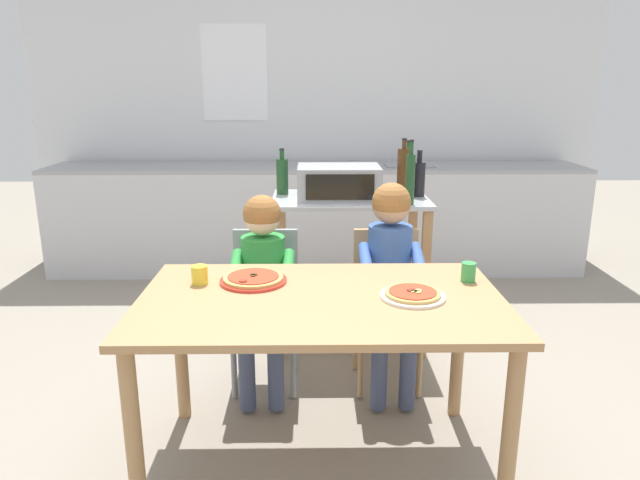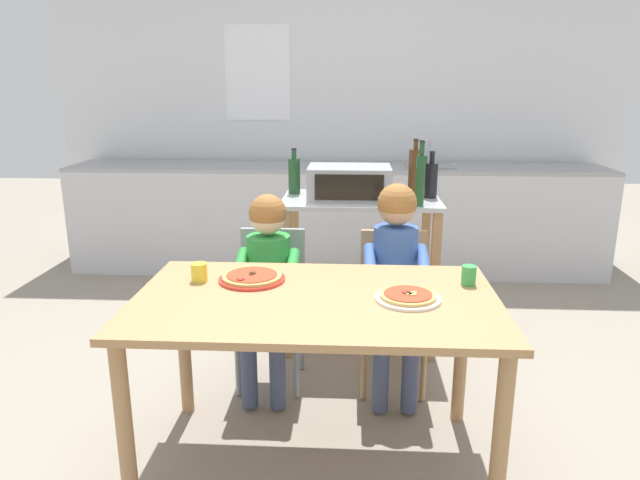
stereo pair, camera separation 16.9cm
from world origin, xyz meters
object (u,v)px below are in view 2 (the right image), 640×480
object	(u,v)px
child_in_green_shirt	(267,270)
drinking_cup_yellow	(199,272)
dining_chair_left	(271,295)
pizza_plate_red_rimmed	(252,278)
drinking_cup_green	(469,275)
kitchen_island_cart	(360,249)
pizza_plate_white	(408,297)
bottle_tall_green_wine	(431,179)
bottle_squat_spirits	(294,175)
dining_chair_right	(393,297)
bottle_brown_beer	(420,179)
child_in_blue_striped_shirt	(396,265)
toaster_oven	(349,182)
bottle_clear_vinegar	(415,174)
bottle_slim_sauce	(421,174)
dining_table	(316,320)

from	to	relation	value
child_in_green_shirt	drinking_cup_yellow	bearing A→B (deg)	-116.23
dining_chair_left	child_in_green_shirt	bearing A→B (deg)	-90.00
pizza_plate_red_rimmed	drinking_cup_green	world-z (taller)	drinking_cup_green
pizza_plate_red_rimmed	kitchen_island_cart	bearing A→B (deg)	65.24
kitchen_island_cart	pizza_plate_white	distance (m)	1.24
bottle_tall_green_wine	bottle_squat_spirits	distance (m)	0.82
bottle_tall_green_wine	dining_chair_right	bearing A→B (deg)	-114.98
child_in_green_shirt	drinking_cup_yellow	size ratio (longest dim) A/B	12.97
bottle_brown_beer	drinking_cup_yellow	world-z (taller)	bottle_brown_beer
bottle_tall_green_wine	child_in_blue_striped_shirt	size ratio (longest dim) A/B	0.25
bottle_brown_beer	drinking_cup_green	bearing A→B (deg)	-81.63
toaster_oven	pizza_plate_red_rimmed	size ratio (longest dim) A/B	1.68
bottle_tall_green_wine	dining_chair_left	size ratio (longest dim) A/B	0.34
bottle_squat_spirits	dining_chair_left	world-z (taller)	bottle_squat_spirits
bottle_clear_vinegar	dining_chair_left	xyz separation A→B (m)	(-0.78, -0.44, -0.59)
bottle_tall_green_wine	dining_chair_right	distance (m)	0.78
child_in_blue_striped_shirt	pizza_plate_red_rimmed	xyz separation A→B (m)	(-0.64, -0.44, 0.07)
dining_chair_right	drinking_cup_green	size ratio (longest dim) A/B	9.84
drinking_cup_yellow	dining_chair_right	bearing A→B (deg)	33.38
bottle_clear_vinegar	child_in_blue_striped_shirt	bearing A→B (deg)	-103.50
bottle_brown_beer	bottle_slim_sauce	bearing A→B (deg)	82.67
dining_chair_left	dining_table	bearing A→B (deg)	-68.83
bottle_squat_spirits	dining_chair_right	xyz separation A→B (m)	(0.57, -0.60, -0.55)
kitchen_island_cart	bottle_slim_sauce	size ratio (longest dim) A/B	2.85
bottle_brown_beer	dining_chair_left	size ratio (longest dim) A/B	0.44
child_in_blue_striped_shirt	pizza_plate_white	bearing A→B (deg)	-89.99
pizza_plate_white	dining_table	bearing A→B (deg)	177.79
toaster_oven	bottle_brown_beer	bearing A→B (deg)	-25.94
bottle_brown_beer	child_in_green_shirt	world-z (taller)	bottle_brown_beer
bottle_clear_vinegar	dining_table	world-z (taller)	bottle_clear_vinegar
bottle_brown_beer	pizza_plate_red_rimmed	xyz separation A→B (m)	(-0.79, -0.82, -0.30)
child_in_blue_striped_shirt	pizza_plate_red_rimmed	distance (m)	0.78
dining_chair_right	child_in_green_shirt	bearing A→B (deg)	-169.49
bottle_brown_beer	child_in_blue_striped_shirt	size ratio (longest dim) A/B	0.33
drinking_cup_yellow	drinking_cup_green	bearing A→B (deg)	0.74
pizza_plate_white	drinking_cup_yellow	size ratio (longest dim) A/B	3.27
bottle_clear_vinegar	bottle_slim_sauce	bearing A→B (deg)	70.49
dining_table	child_in_blue_striped_shirt	bearing A→B (deg)	59.69
dining_chair_left	drinking_cup_yellow	world-z (taller)	drinking_cup_yellow
dining_table	child_in_green_shirt	distance (m)	0.67
dining_table	drinking_cup_yellow	distance (m)	0.55
toaster_oven	dining_chair_right	xyz separation A→B (m)	(0.24, -0.46, -0.53)
toaster_oven	pizza_plate_white	size ratio (longest dim) A/B	1.86
toaster_oven	child_in_green_shirt	world-z (taller)	toaster_oven
pizza_plate_red_rimmed	drinking_cup_green	xyz separation A→B (m)	(0.91, -0.00, 0.03)
bottle_brown_beer	child_in_blue_striped_shirt	distance (m)	0.55
child_in_blue_striped_shirt	drinking_cup_yellow	xyz separation A→B (m)	(-0.86, -0.45, 0.10)
bottle_slim_sauce	dining_chair_left	size ratio (longest dim) A/B	0.40
dining_chair_left	pizza_plate_red_rimmed	distance (m)	0.62
toaster_oven	drinking_cup_green	distance (m)	1.15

